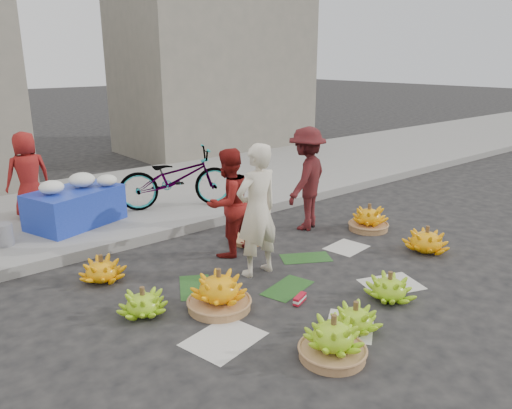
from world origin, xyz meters
TOP-DOWN VIEW (x-y plane):
  - ground at (0.00, 0.00)m, footprint 80.00×80.00m
  - curb at (0.00, 2.20)m, footprint 40.00×0.25m
  - sidewalk at (0.00, 4.30)m, footprint 40.00×4.00m
  - building_right at (4.50, 7.70)m, footprint 5.00×3.00m
  - newspaper_scatter at (0.00, -0.80)m, footprint 3.20×1.80m
  - banana_leaves at (-0.10, 0.20)m, footprint 2.00×1.00m
  - banana_bunch_0 at (-0.98, -0.09)m, footprint 0.66×0.66m
  - banana_bunch_1 at (-0.22, -1.28)m, footprint 0.56×0.56m
  - banana_bunch_2 at (-0.74, -1.45)m, footprint 0.66×0.66m
  - banana_bunch_3 at (0.57, -1.10)m, footprint 0.51×0.51m
  - banana_bunch_4 at (2.12, -0.58)m, footprint 0.77×0.77m
  - banana_bunch_5 at (2.24, 0.49)m, footprint 0.63×0.63m
  - banana_bunch_6 at (-1.66, 0.31)m, footprint 0.52×0.52m
  - banana_bunch_7 at (-1.65, 1.36)m, footprint 0.63×0.63m
  - basket_spare at (0.47, 1.26)m, footprint 0.63×0.63m
  - incense_stack at (-0.25, -0.54)m, footprint 0.22×0.13m
  - vendor_cream at (-0.10, 0.35)m, footprint 0.59×0.39m
  - vendor_red at (0.01, 1.06)m, footprint 0.78×0.65m
  - man_striped at (1.56, 1.17)m, footprint 1.16×0.93m
  - flower_table at (-1.22, 3.25)m, footprint 1.48×1.17m
  - grey_bucket at (-2.31, 3.01)m, footprint 0.26×0.26m
  - flower_vendor at (-1.61, 4.09)m, footprint 0.66×0.44m
  - bicycle at (0.42, 3.06)m, footprint 1.33×2.01m

SIDE VIEW (x-z plane):
  - ground at x=0.00m, z-range 0.00..0.00m
  - newspaper_scatter at x=0.00m, z-range 0.00..0.01m
  - banana_leaves at x=-0.10m, z-range 0.00..0.01m
  - basket_spare at x=0.47m, z-range 0.00..0.06m
  - incense_stack at x=-0.25m, z-range 0.01..0.09m
  - sidewalk at x=0.00m, z-range 0.00..0.12m
  - curb at x=0.00m, z-range 0.00..0.15m
  - banana_bunch_1 at x=-0.22m, z-range -0.02..0.28m
  - banana_bunch_6 at x=-1.66m, z-range -0.02..0.29m
  - banana_bunch_3 at x=0.57m, z-range -0.02..0.30m
  - banana_bunch_7 at x=-1.65m, z-range -0.02..0.31m
  - banana_bunch_4 at x=2.12m, z-range -0.02..0.35m
  - banana_bunch_5 at x=2.24m, z-range -0.03..0.38m
  - banana_bunch_2 at x=-0.74m, z-range -0.03..0.38m
  - banana_bunch_0 at x=-0.98m, z-range -0.03..0.42m
  - grey_bucket at x=-2.31m, z-range 0.12..0.42m
  - flower_table at x=-1.22m, z-range 0.05..0.80m
  - bicycle at x=0.42m, z-range 0.12..1.12m
  - vendor_red at x=0.01m, z-range 0.00..1.44m
  - man_striped at x=1.56m, z-range 0.00..1.56m
  - flower_vendor at x=-1.61m, z-range 0.12..1.47m
  - vendor_cream at x=-0.10m, z-range 0.00..1.61m
  - building_right at x=4.50m, z-range 0.00..5.00m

